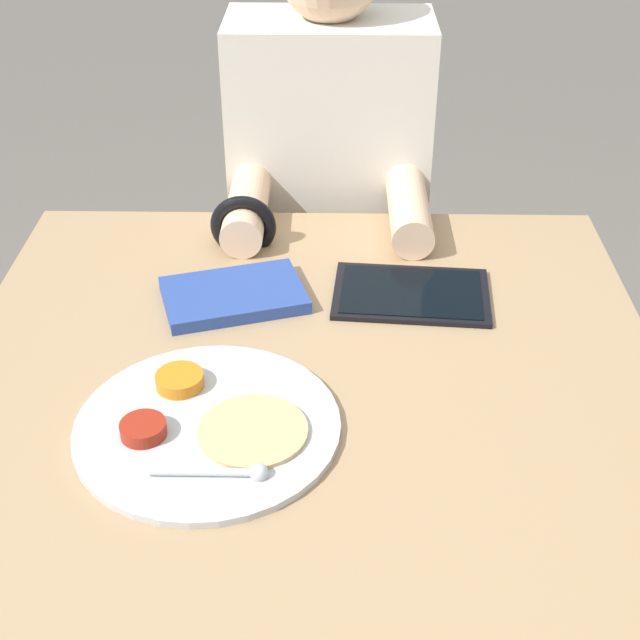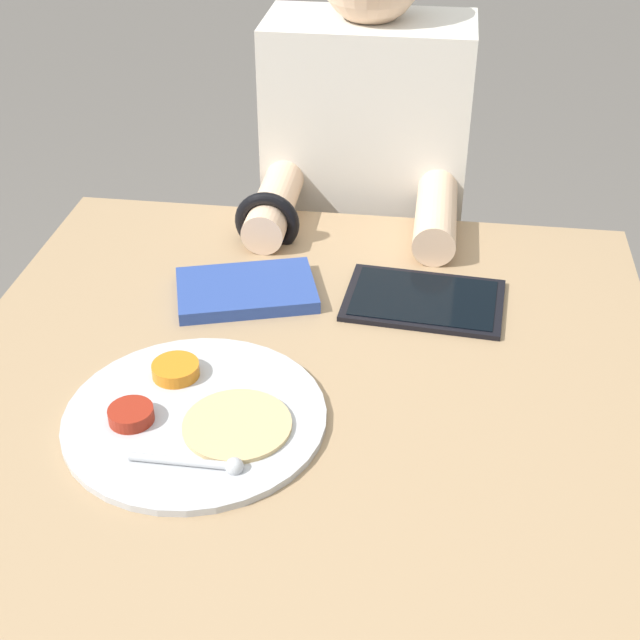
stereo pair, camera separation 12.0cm
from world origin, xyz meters
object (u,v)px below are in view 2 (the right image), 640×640
object	(u,v)px
thali_tray	(195,416)
person_diner	(362,264)
red_notebook	(246,291)
tablet_device	(424,300)

from	to	relation	value
thali_tray	person_diner	size ratio (longest dim) A/B	0.27
red_notebook	tablet_device	bearing A→B (deg)	3.81
tablet_device	person_diner	distance (m)	0.49
thali_tray	red_notebook	size ratio (longest dim) A/B	1.38
thali_tray	tablet_device	distance (m)	0.42
thali_tray	person_diner	distance (m)	0.78
red_notebook	person_diner	bearing A→B (deg)	72.57
red_notebook	person_diner	size ratio (longest dim) A/B	0.19
thali_tray	red_notebook	distance (m)	0.30
red_notebook	person_diner	xyz separation A→B (m)	(0.14, 0.44, -0.20)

